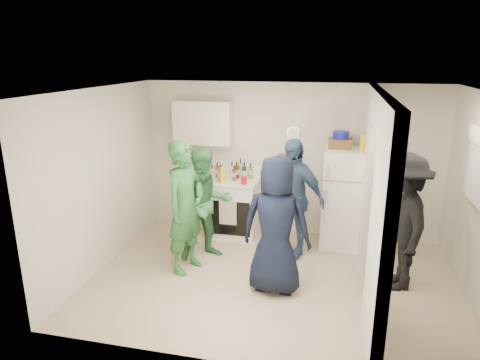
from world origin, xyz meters
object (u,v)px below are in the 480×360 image
object	(u,v)px
person_green_left	(186,208)
fridge	(343,199)
person_nook	(402,222)
yellow_cup_stack_top	(363,143)
person_green_center	(206,204)
stove	(233,207)
blue_bowl	(341,135)
person_denim	(292,198)
person_navy	(276,225)
wicker_basket	(340,143)

from	to	relation	value
person_green_left	fridge	bearing A→B (deg)	-39.42
fridge	person_nook	bearing A→B (deg)	-57.40
yellow_cup_stack_top	person_green_center	size ratio (longest dim) A/B	0.15
person_green_left	person_nook	bearing A→B (deg)	-67.42
yellow_cup_stack_top	person_green_left	bearing A→B (deg)	-152.65
stove	person_nook	xyz separation A→B (m)	(2.47, -1.14, 0.41)
blue_bowl	person_denim	size ratio (longest dim) A/B	0.14
person_navy	wicker_basket	bearing A→B (deg)	-109.88
yellow_cup_stack_top	person_nook	bearing A→B (deg)	-64.10
yellow_cup_stack_top	person_denim	distance (m)	1.30
blue_bowl	fridge	bearing A→B (deg)	-26.57
stove	person_green_left	bearing A→B (deg)	-104.37
wicker_basket	blue_bowl	size ratio (longest dim) A/B	1.46
stove	person_green_center	xyz separation A→B (m)	(-0.19, -0.90, 0.35)
wicker_basket	blue_bowl	xyz separation A→B (m)	(0.00, 0.00, 0.13)
yellow_cup_stack_top	person_nook	size ratio (longest dim) A/B	0.14
person_navy	fridge	bearing A→B (deg)	-113.50
blue_bowl	person_navy	bearing A→B (deg)	-113.99
fridge	person_green_left	distance (m)	2.47
person_denim	wicker_basket	bearing A→B (deg)	62.29
person_navy	person_nook	bearing A→B (deg)	-159.38
fridge	person_green_center	world-z (taller)	person_green_center
stove	yellow_cup_stack_top	world-z (taller)	yellow_cup_stack_top
person_denim	person_navy	xyz separation A→B (m)	(-0.07, -1.09, -0.00)
blue_bowl	person_denim	xyz separation A→B (m)	(-0.65, -0.53, -0.87)
fridge	yellow_cup_stack_top	size ratio (longest dim) A/B	6.20
yellow_cup_stack_top	person_green_left	xyz separation A→B (m)	(-2.32, -1.20, -0.76)
blue_bowl	person_green_left	size ratio (longest dim) A/B	0.13
person_green_center	person_denim	distance (m)	1.26
yellow_cup_stack_top	blue_bowl	bearing A→B (deg)	154.89
stove	fridge	world-z (taller)	fridge
person_green_center	person_navy	world-z (taller)	person_navy
wicker_basket	blue_bowl	world-z (taller)	blue_bowl
person_green_left	person_denim	distance (m)	1.58
blue_bowl	person_nook	xyz separation A→B (m)	(0.81, -1.16, -0.87)
person_denim	yellow_cup_stack_top	bearing A→B (deg)	44.49
stove	person_green_center	size ratio (longest dim) A/B	0.57
stove	fridge	bearing A→B (deg)	-0.98
fridge	blue_bowl	size ratio (longest dim) A/B	6.46
blue_bowl	person_green_left	world-z (taller)	person_green_left
stove	person_denim	world-z (taller)	person_denim
wicker_basket	person_navy	world-z (taller)	person_navy
stove	person_navy	xyz separation A→B (m)	(0.94, -1.60, 0.41)
stove	person_green_left	world-z (taller)	person_green_left
blue_bowl	person_nook	bearing A→B (deg)	-55.08
blue_bowl	yellow_cup_stack_top	xyz separation A→B (m)	(0.32, -0.15, -0.08)
person_navy	person_nook	world-z (taller)	same
fridge	yellow_cup_stack_top	distance (m)	0.93
stove	blue_bowl	xyz separation A→B (m)	(1.66, 0.02, 1.28)
yellow_cup_stack_top	person_navy	size ratio (longest dim) A/B	0.14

